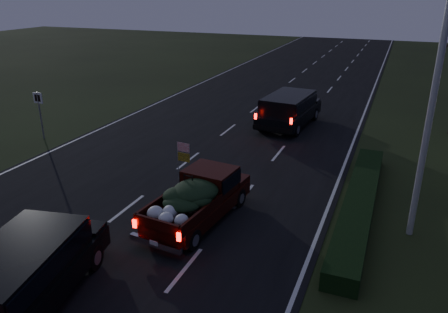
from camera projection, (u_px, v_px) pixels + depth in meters
The scene contains 8 objects.
ground at pixel (127, 209), 15.79m from camera, with size 120.00×120.00×0.00m, color black.
road_asphalt at pixel (127, 208), 15.79m from camera, with size 14.00×120.00×0.02m, color black.
hedge_row at pixel (359, 203), 15.55m from camera, with size 1.00×10.00×0.60m, color black.
light_pole at pixel (439, 64), 12.21m from camera, with size 0.50×0.90×9.16m.
route_sign at pixel (39, 108), 22.48m from camera, with size 0.55×0.08×2.50m.
pickup_truck at pixel (199, 196), 14.75m from camera, with size 2.23×4.76×2.41m.
lead_suv at pixel (289, 107), 24.70m from camera, with size 2.67×5.46×1.52m.
rear_suv at pixel (23, 270), 10.62m from camera, with size 2.97×5.23×1.42m.
Camera 1 is at (8.52, -11.69, 7.50)m, focal length 35.00 mm.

